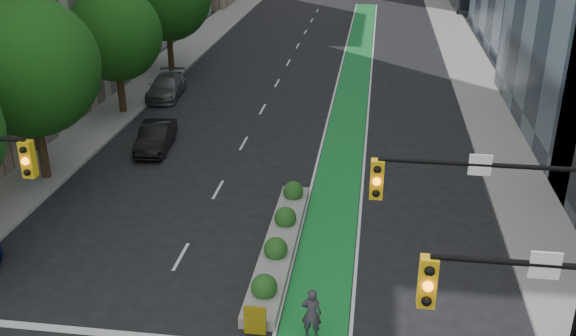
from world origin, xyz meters
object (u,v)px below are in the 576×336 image
(cyclist, at_px, (311,313))
(parked_car_left_mid, at_px, (156,137))
(parked_car_left_far, at_px, (166,86))
(median_planter, at_px, (280,241))

(cyclist, relative_size, parked_car_left_mid, 0.40)
(cyclist, bearing_deg, parked_car_left_far, -60.53)
(parked_car_left_mid, distance_m, parked_car_left_far, 9.52)
(cyclist, xyz_separation_m, parked_car_left_far, (-12.34, 23.78, -0.15))
(median_planter, xyz_separation_m, cyclist, (1.76, -5.08, 0.50))
(median_planter, distance_m, cyclist, 5.40)
(parked_car_left_mid, bearing_deg, median_planter, -55.07)
(parked_car_left_mid, height_order, parked_car_left_far, parked_car_left_far)
(parked_car_left_mid, xyz_separation_m, parked_car_left_far, (-2.38, 9.22, 0.01))
(cyclist, height_order, parked_car_left_far, cyclist)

